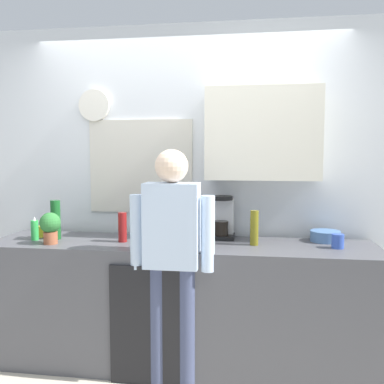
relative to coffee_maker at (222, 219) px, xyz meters
name	(u,v)px	position (x,y,z in m)	size (l,w,h in m)	color
ground_plane	(173,384)	(-0.29, -0.54, -1.06)	(8.00, 8.00, 0.00)	beige
kitchen_counter	(180,304)	(-0.29, -0.24, -0.61)	(2.84, 0.64, 0.92)	#4C4C51
dishwasher_panel	(150,326)	(-0.43, -0.57, -0.65)	(0.56, 0.02, 0.83)	black
back_wall_assembly	(197,179)	(-0.22, 0.16, 0.30)	(4.44, 0.42, 2.60)	silver
coffee_maker	(222,219)	(0.00, 0.00, 0.00)	(0.20, 0.20, 0.33)	black
bottle_olive_oil	(254,228)	(0.25, -0.23, -0.02)	(0.06, 0.06, 0.25)	olive
bottle_amber_beer	(165,223)	(-0.44, -0.06, -0.03)	(0.06, 0.06, 0.23)	brown
bottle_red_vinegar	(122,227)	(-0.72, -0.26, -0.04)	(0.06, 0.06, 0.22)	maroon
bottle_dark_sauce	(137,227)	(-0.65, -0.11, -0.06)	(0.06, 0.06, 0.18)	black
bottle_green_wine	(56,220)	(-1.26, -0.24, 0.00)	(0.07, 0.07, 0.30)	#195923
cup_blue_mug	(338,241)	(0.82, -0.25, -0.10)	(0.08, 0.08, 0.10)	#3351B2
cup_yellow_cup	(42,232)	(-1.40, -0.18, -0.10)	(0.07, 0.07, 0.09)	yellow
mixing_bowl	(325,236)	(0.78, -0.02, -0.11)	(0.22, 0.22, 0.08)	#4C72A5
potted_plant	(50,226)	(-1.21, -0.40, -0.01)	(0.15, 0.15, 0.23)	#9E5638
dish_soap	(35,230)	(-1.40, -0.30, -0.07)	(0.06, 0.06, 0.18)	green
person_at_sink	(172,248)	(-0.29, -0.54, -0.12)	(0.57, 0.22, 1.60)	#3F4766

